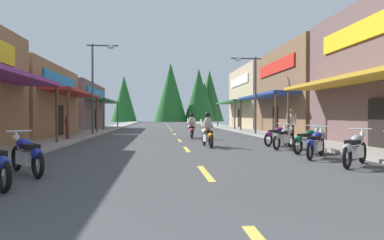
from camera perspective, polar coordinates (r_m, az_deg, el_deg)
The scene contains 20 objects.
ground at distance 33.72m, azimuth -3.33°, elevation -1.76°, with size 10.72×95.02×0.10m, color #424244.
sidewalk_left at distance 34.13m, azimuth -14.34°, elevation -1.56°, with size 2.32×95.02×0.12m, color #9E9991.
sidewalk_right at distance 34.55m, azimuth 7.55°, elevation -1.52°, with size 2.32×95.02×0.12m, color #9E9991.
centerline_dashes at distance 36.20m, azimuth -3.46°, elevation -1.50°, with size 0.16×69.90×0.01m.
storefront_left_far at distance 38.56m, azimuth -20.86°, elevation 2.07°, with size 9.53×12.14×4.68m.
storefront_right_middle at distance 29.29m, azimuth 21.34°, elevation 4.28°, with size 10.41×11.06×6.50m.
storefront_right_far at distance 40.56m, azimuth 13.10°, elevation 3.44°, with size 9.74×11.52×6.69m.
streetlamp_left at distance 25.59m, azimuth -15.01°, elevation 6.85°, with size 2.18×0.30×6.38m.
streetlamp_right at distance 25.84m, azimuth 9.44°, elevation 5.83°, with size 2.18×0.30×5.60m.
motorcycle_parked_right_2 at distance 10.82m, azimuth 24.79°, elevation -4.20°, with size 1.58×1.59×1.04m.
motorcycle_parked_right_3 at distance 12.35m, azimuth 19.32°, elevation -3.57°, with size 1.40×1.75×1.04m.
motorcycle_parked_right_4 at distance 13.90m, azimuth 18.10°, elevation -3.10°, with size 1.70×1.45×1.04m.
motorcycle_parked_right_5 at distance 15.44m, azimuth 14.58°, elevation -2.71°, with size 1.53×1.63×1.04m.
motorcycle_parked_right_6 at distance 17.02m, azimuth 13.51°, elevation -2.39°, with size 1.70×1.46×1.04m.
motorcycle_parked_left_2 at distance 9.30m, azimuth -25.09°, elevation -5.00°, with size 1.39×1.76×1.04m.
rider_cruising_lead at distance 15.84m, azimuth 2.51°, elevation -2.00°, with size 0.60×2.14×1.57m.
rider_cruising_trailing at distance 21.88m, azimuth -0.07°, elevation -1.24°, with size 0.60×2.14×1.57m.
pedestrian_by_shop at distance 20.86m, azimuth -19.50°, elevation -0.72°, with size 0.38×0.53×1.56m.
pedestrian_waiting at distance 20.69m, azimuth 15.73°, elevation -0.35°, with size 0.44×0.44×1.76m.
treeline_backdrop at distance 83.97m, azimuth -1.15°, elevation 3.89°, with size 26.68×11.62×13.79m.
Camera 1 is at (-1.11, -1.16, 1.41)m, focal length 33.07 mm.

